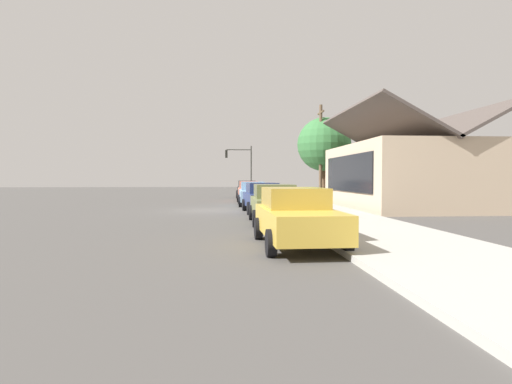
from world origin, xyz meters
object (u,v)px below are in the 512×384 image
Objects in this scene: car_skyblue at (253,193)px; shade_tree at (324,145)px; car_charcoal at (247,189)px; car_olive at (275,203)px; car_coral at (249,191)px; utility_pole_wooden at (321,151)px; fire_hydrant_red at (301,208)px; traffic_light_main at (241,162)px; car_mustard at (296,216)px; car_navy at (263,197)px.

car_skyblue is 8.69m from shade_tree.
car_charcoal is 22.02m from car_olive.
car_olive is (22.02, -0.08, 0.00)m from car_charcoal.
car_coral is 7.09m from shade_tree.
utility_pole_wooden reaches higher than car_charcoal.
utility_pole_wooden is 14.30m from fire_hydrant_red.
traffic_light_main is (-10.87, -6.20, -1.03)m from shade_tree.
car_skyblue is 16.06m from traffic_light_main.
traffic_light_main is at bearing 179.04° from car_mustard.
car_coral is 0.65× the size of utility_pole_wooden.
fire_hydrant_red is at bearing 137.94° from car_olive.
car_skyblue is 1.10× the size of car_navy.
traffic_light_main is (-15.84, -0.11, 2.68)m from car_skyblue.
utility_pole_wooden is (-9.56, 5.40, 3.11)m from car_navy.
car_coral is at bearing -104.98° from utility_pole_wooden.
fire_hydrant_red is (9.44, 1.55, -0.32)m from car_skyblue.
shade_tree is (-10.68, 5.94, 3.71)m from car_navy.
fire_hydrant_red is (25.28, 1.66, -2.99)m from traffic_light_main.
car_navy is at bearing 2.76° from car_skyblue.
car_skyblue is 0.93× the size of traffic_light_main.
car_mustard is 0.69× the size of shade_tree.
car_olive is 0.66× the size of shade_tree.
car_charcoal is 20.55m from fire_hydrant_red.
utility_pole_wooden reaches higher than car_skyblue.
car_mustard is at bearing -0.55° from car_olive.
utility_pole_wooden is (-14.81, 5.40, 3.11)m from car_olive.
traffic_light_main is (-4.77, -0.35, 2.68)m from car_charcoal.
shade_tree is (-21.77, 6.07, 3.71)m from car_mustard.
traffic_light_main reaches higher than car_skyblue.
fire_hydrant_red is at bearing 5.98° from car_charcoal.
car_olive is 5.85m from car_mustard.
car_mustard is (16.81, 0.03, 0.00)m from car_skyblue.
car_coral is 6.48m from utility_pole_wooden.
car_navy is 4.00m from fire_hydrant_red.
traffic_light_main is at bearing -150.30° from shade_tree.
car_charcoal is at bearing 178.37° from car_mustard.
car_olive is (5.25, -0.00, 0.00)m from car_navy.
car_mustard is (5.85, -0.13, 0.00)m from car_olive.
car_coral is at bearing 177.85° from car_navy.
fire_hydrant_red is (13.29, -4.00, -3.43)m from utility_pole_wooden.
shade_tree is 1.37m from utility_pole_wooden.
car_coral is 1.10× the size of car_olive.
shade_tree is at bearing 88.25° from car_coral.
shade_tree is at bearing 162.51° from fire_hydrant_red.
car_navy is 0.95× the size of car_mustard.
car_navy and car_mustard have the same top height.
car_navy is 0.99× the size of car_olive.
shade_tree is 15.63m from fire_hydrant_red.
car_mustard reaches higher than fire_hydrant_red.
car_olive is 6.20× the size of fire_hydrant_red.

